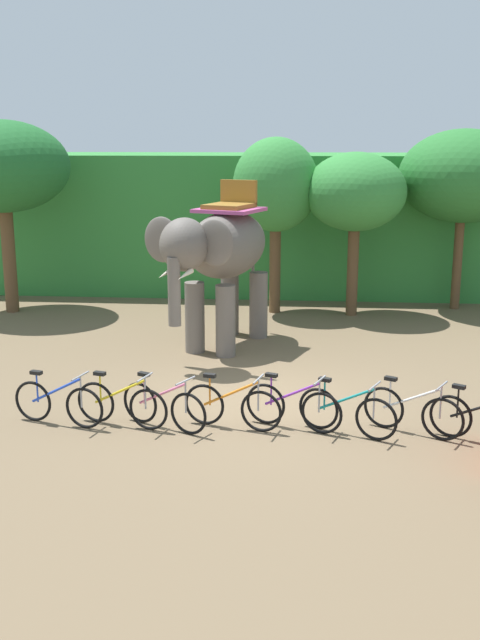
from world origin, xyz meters
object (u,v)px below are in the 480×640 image
elephant (221,253)px  bike_yellow (121,404)px  bike_white (412,411)px  bike_blue (58,403)px  bike_teal (347,412)px  tree_center_left (3,168)px  tree_left (355,193)px  tree_far_left (276,186)px  bike_purple (293,407)px  tree_center_right (463,177)px  bike_orange (232,406)px  bike_pink (164,406)px

elephant → bike_yellow: 5.44m
bike_yellow → bike_white: size_ratio=1.08×
bike_blue → bike_teal: bearing=-0.4°
elephant → bike_yellow: elephant is taller
bike_yellow → tree_center_left: bearing=121.7°
tree_left → bike_yellow: tree_left is taller
tree_far_left → bike_purple: bearing=-85.7°
bike_white → elephant: bearing=126.5°
tree_center_right → bike_purple: size_ratio=3.08×
tree_far_left → elephant: (-1.07, -3.79, -1.26)m
tree_center_left → bike_blue: tree_center_left is taller
tree_center_right → tree_far_left: bearing=-170.0°
bike_yellow → bike_orange: 1.85m
tree_center_right → bike_orange: tree_center_right is taller
tree_center_left → bike_white: bearing=-39.7°
tree_left → bike_purple: bearing=-99.7°
bike_blue → bike_yellow: 1.08m
tree_left → tree_center_right: size_ratio=0.88×
tree_left → bike_yellow: bearing=-116.5°
tree_left → bike_yellow: size_ratio=2.64×
bike_purple → bike_white: 1.94m
bike_pink → bike_blue: bearing=179.5°
tree_left → bike_pink: bearing=-112.5°
bike_pink → bike_orange: same height
tree_far_left → bike_pink: 9.48m
tree_center_right → elephant: tree_center_right is taller
tree_center_right → bike_yellow: size_ratio=3.01×
bike_blue → bike_orange: 2.93m
tree_center_left → bike_blue: size_ratio=3.13×
tree_center_right → elephant: size_ratio=1.18×
bike_yellow → bike_white: 4.80m
bike_orange → tree_left: bearing=74.0°
elephant → bike_white: 6.42m
bike_purple → tree_center_right: bearing=65.2°
tree_far_left → bike_pink: (-1.48, -8.84, -3.08)m
bike_purple → tree_center_left: bearing=134.4°
tree_left → bike_pink: size_ratio=2.83×
tree_far_left → tree_center_right: size_ratio=0.96×
bike_teal → tree_left: bearing=86.2°
bike_purple → bike_yellow: bearing=-177.6°
tree_center_right → bike_purple: tree_center_right is taller
tree_far_left → tree_left: 2.12m
bike_pink → bike_teal: (3.01, -0.02, 0.00)m
bike_pink → bike_orange: 1.14m
bike_white → bike_teal: bearing=-173.6°
elephant → bike_teal: size_ratio=2.68×
tree_left → tree_center_right: tree_center_right is taller
bike_pink → bike_teal: bearing=-0.3°
bike_white → bike_orange: bearing=179.9°
tree_left → bike_purple: 9.12m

